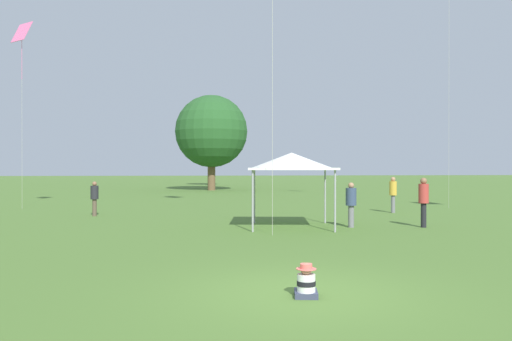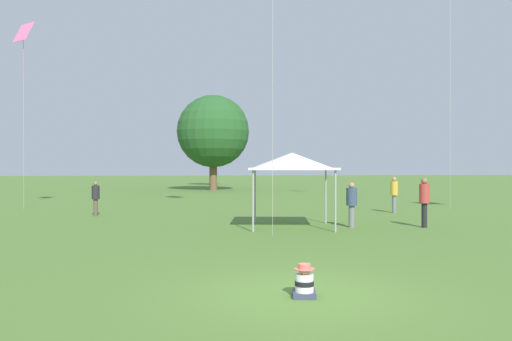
{
  "view_description": "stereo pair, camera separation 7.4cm",
  "coord_description": "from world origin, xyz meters",
  "px_view_note": "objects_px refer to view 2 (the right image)",
  "views": [
    {
      "loc": [
        -1.93,
        -8.57,
        2.2
      ],
      "look_at": [
        0.0,
        6.32,
        2.14
      ],
      "focal_mm": 35.0,
      "sensor_mm": 36.0,
      "label": 1
    },
    {
      "loc": [
        -1.85,
        -8.58,
        2.2
      ],
      "look_at": [
        0.0,
        6.32,
        2.14
      ],
      "focal_mm": 35.0,
      "sensor_mm": 36.0,
      "label": 2
    }
  ],
  "objects_px": {
    "person_standing_1": "(424,198)",
    "kite_0": "(23,36)",
    "person_standing_2": "(96,196)",
    "canopy_tent": "(292,162)",
    "person_standing_0": "(394,191)",
    "person_standing_4": "(352,201)",
    "seated_toddler": "(304,283)",
    "distant_tree_0": "(215,139)",
    "distant_tree_1": "(213,132)"
  },
  "relations": [
    {
      "from": "person_standing_0",
      "to": "distant_tree_1",
      "type": "relative_size",
      "value": 0.18
    },
    {
      "from": "seated_toddler",
      "to": "canopy_tent",
      "type": "height_order",
      "value": "canopy_tent"
    },
    {
      "from": "person_standing_2",
      "to": "distant_tree_1",
      "type": "height_order",
      "value": "distant_tree_1"
    },
    {
      "from": "person_standing_2",
      "to": "canopy_tent",
      "type": "xyz_separation_m",
      "value": [
        8.18,
        -5.48,
        1.51
      ]
    },
    {
      "from": "canopy_tent",
      "to": "distant_tree_0",
      "type": "relative_size",
      "value": 0.43
    },
    {
      "from": "person_standing_1",
      "to": "distant_tree_1",
      "type": "xyz_separation_m",
      "value": [
        -6.59,
        33.15,
        4.86
      ]
    },
    {
      "from": "person_standing_4",
      "to": "kite_0",
      "type": "xyz_separation_m",
      "value": [
        -15.07,
        10.45,
        8.41
      ]
    },
    {
      "from": "person_standing_4",
      "to": "distant_tree_1",
      "type": "bearing_deg",
      "value": 20.53
    },
    {
      "from": "seated_toddler",
      "to": "person_standing_4",
      "type": "relative_size",
      "value": 0.35
    },
    {
      "from": "person_standing_2",
      "to": "canopy_tent",
      "type": "bearing_deg",
      "value": -144.55
    },
    {
      "from": "canopy_tent",
      "to": "person_standing_1",
      "type": "bearing_deg",
      "value": -8.0
    },
    {
      "from": "seated_toddler",
      "to": "person_standing_1",
      "type": "distance_m",
      "value": 11.51
    },
    {
      "from": "distant_tree_1",
      "to": "canopy_tent",
      "type": "bearing_deg",
      "value": -87.0
    },
    {
      "from": "seated_toddler",
      "to": "distant_tree_0",
      "type": "height_order",
      "value": "distant_tree_0"
    },
    {
      "from": "person_standing_4",
      "to": "kite_0",
      "type": "distance_m",
      "value": 20.18
    },
    {
      "from": "person_standing_0",
      "to": "canopy_tent",
      "type": "height_order",
      "value": "canopy_tent"
    },
    {
      "from": "person_standing_0",
      "to": "distant_tree_0",
      "type": "xyz_separation_m",
      "value": [
        -7.2,
        41.44,
        5.05
      ]
    },
    {
      "from": "seated_toddler",
      "to": "person_standing_0",
      "type": "height_order",
      "value": "person_standing_0"
    },
    {
      "from": "seated_toddler",
      "to": "person_standing_4",
      "type": "height_order",
      "value": "person_standing_4"
    },
    {
      "from": "kite_0",
      "to": "distant_tree_1",
      "type": "bearing_deg",
      "value": 149.27
    },
    {
      "from": "person_standing_1",
      "to": "person_standing_4",
      "type": "xyz_separation_m",
      "value": [
        -2.69,
        0.37,
        -0.12
      ]
    },
    {
      "from": "person_standing_0",
      "to": "canopy_tent",
      "type": "relative_size",
      "value": 0.5
    },
    {
      "from": "person_standing_2",
      "to": "kite_0",
      "type": "bearing_deg",
      "value": 24.47
    },
    {
      "from": "person_standing_0",
      "to": "seated_toddler",
      "type": "bearing_deg",
      "value": 111.53
    },
    {
      "from": "person_standing_4",
      "to": "kite_0",
      "type": "height_order",
      "value": "kite_0"
    },
    {
      "from": "person_standing_0",
      "to": "person_standing_1",
      "type": "bearing_deg",
      "value": 126.5
    },
    {
      "from": "person_standing_4",
      "to": "canopy_tent",
      "type": "height_order",
      "value": "canopy_tent"
    },
    {
      "from": "canopy_tent",
      "to": "distant_tree_1",
      "type": "distance_m",
      "value": 32.7
    },
    {
      "from": "seated_toddler",
      "to": "person_standing_2",
      "type": "height_order",
      "value": "person_standing_2"
    },
    {
      "from": "distant_tree_0",
      "to": "distant_tree_1",
      "type": "height_order",
      "value": "distant_tree_1"
    },
    {
      "from": "person_standing_4",
      "to": "distant_tree_0",
      "type": "height_order",
      "value": "distant_tree_0"
    },
    {
      "from": "canopy_tent",
      "to": "kite_0",
      "type": "xyz_separation_m",
      "value": [
        -12.86,
        10.13,
        6.94
      ]
    },
    {
      "from": "person_standing_4",
      "to": "person_standing_1",
      "type": "bearing_deg",
      "value": -84.07
    },
    {
      "from": "person_standing_1",
      "to": "kite_0",
      "type": "relative_size",
      "value": 0.18
    },
    {
      "from": "person_standing_1",
      "to": "distant_tree_1",
      "type": "bearing_deg",
      "value": -36.74
    },
    {
      "from": "person_standing_4",
      "to": "kite_0",
      "type": "relative_size",
      "value": 0.17
    },
    {
      "from": "person_standing_2",
      "to": "distant_tree_1",
      "type": "distance_m",
      "value": 28.2
    },
    {
      "from": "person_standing_4",
      "to": "person_standing_0",
      "type": "bearing_deg",
      "value": -21.64
    },
    {
      "from": "person_standing_1",
      "to": "person_standing_2",
      "type": "xyz_separation_m",
      "value": [
        -13.07,
        6.17,
        -0.16
      ]
    },
    {
      "from": "person_standing_2",
      "to": "distant_tree_0",
      "type": "distance_m",
      "value": 42.25
    },
    {
      "from": "person_standing_0",
      "to": "person_standing_4",
      "type": "relative_size",
      "value": 1.06
    },
    {
      "from": "person_standing_1",
      "to": "person_standing_2",
      "type": "height_order",
      "value": "person_standing_1"
    },
    {
      "from": "person_standing_2",
      "to": "canopy_tent",
      "type": "height_order",
      "value": "canopy_tent"
    },
    {
      "from": "person_standing_2",
      "to": "person_standing_4",
      "type": "xyz_separation_m",
      "value": [
        10.38,
        -5.8,
        0.04
      ]
    },
    {
      "from": "seated_toddler",
      "to": "person_standing_4",
      "type": "bearing_deg",
      "value": 77.65
    },
    {
      "from": "distant_tree_0",
      "to": "person_standing_0",
      "type": "bearing_deg",
      "value": -80.14
    },
    {
      "from": "person_standing_4",
      "to": "distant_tree_1",
      "type": "xyz_separation_m",
      "value": [
        -3.91,
        32.78,
        4.99
      ]
    },
    {
      "from": "person_standing_4",
      "to": "distant_tree_1",
      "type": "relative_size",
      "value": 0.17
    },
    {
      "from": "kite_0",
      "to": "distant_tree_1",
      "type": "distance_m",
      "value": 25.2
    },
    {
      "from": "kite_0",
      "to": "distant_tree_0",
      "type": "height_order",
      "value": "kite_0"
    }
  ]
}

